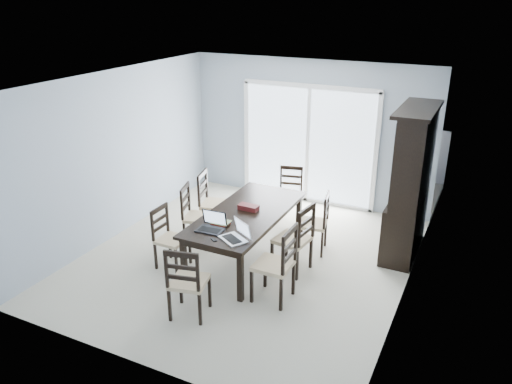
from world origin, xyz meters
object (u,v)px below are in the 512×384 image
(laptop_silver, at_px, (233,236))
(game_box, at_px, (248,207))
(china_hutch, at_px, (410,185))
(laptop_dark, at_px, (210,227))
(chair_end_near, at_px, (186,276))
(chair_left_near, at_px, (166,231))
(chair_right_mid, at_px, (299,232))
(chair_end_far, at_px, (290,187))
(chair_right_near, at_px, (281,257))
(chair_left_mid, at_px, (193,209))
(cell_phone, at_px, (214,240))
(dining_table, at_px, (246,217))
(chair_right_far, at_px, (319,216))
(chair_left_far, at_px, (210,196))
(hot_tub, at_px, (307,160))

(laptop_silver, bearing_deg, game_box, 135.68)
(china_hutch, distance_m, laptop_dark, 2.96)
(game_box, bearing_deg, chair_end_near, -88.97)
(laptop_silver, distance_m, game_box, 0.96)
(chair_left_near, distance_m, laptop_silver, 1.22)
(chair_right_mid, relative_size, chair_end_far, 1.12)
(game_box, bearing_deg, laptop_dark, -100.22)
(chair_right_near, bearing_deg, chair_left_mid, 65.33)
(china_hutch, relative_size, chair_end_far, 2.09)
(game_box, bearing_deg, chair_end_far, 88.94)
(chair_left_near, distance_m, cell_phone, 1.02)
(dining_table, xyz_separation_m, chair_end_far, (0.02, 1.62, -0.12))
(chair_right_far, relative_size, chair_end_far, 1.03)
(chair_end_far, distance_m, game_box, 1.55)
(laptop_silver, bearing_deg, dining_table, 136.49)
(laptop_dark, bearing_deg, chair_end_near, -82.22)
(dining_table, distance_m, chair_right_mid, 0.81)
(chair_left_mid, distance_m, laptop_silver, 1.54)
(chair_left_near, xyz_separation_m, chair_left_far, (-0.02, 1.23, 0.07))
(chair_end_far, bearing_deg, laptop_dark, 71.84)
(chair_left_near, xyz_separation_m, laptop_silver, (1.17, -0.19, 0.27))
(chair_left_near, distance_m, laptop_dark, 0.82)
(chair_left_far, height_order, cell_phone, chair_left_far)
(chair_left_far, xyz_separation_m, chair_right_far, (1.82, 0.10, -0.04))
(chair_end_near, bearing_deg, laptop_dark, 88.41)
(chair_left_near, height_order, chair_left_mid, chair_left_mid)
(laptop_dark, bearing_deg, game_box, 75.88)
(laptop_silver, relative_size, hot_tub, 0.23)
(chair_right_mid, bearing_deg, hot_tub, 26.71)
(chair_end_near, height_order, chair_end_far, chair_end_near)
(chair_right_far, bearing_deg, chair_end_far, 31.21)
(chair_left_mid, height_order, chair_end_far, chair_left_mid)
(hot_tub, bearing_deg, chair_right_far, -66.20)
(chair_right_far, xyz_separation_m, game_box, (-0.87, -0.59, 0.21))
(chair_right_far, height_order, laptop_dark, chair_right_far)
(chair_left_far, xyz_separation_m, game_box, (0.95, -0.49, 0.17))
(china_hutch, xyz_separation_m, hot_tub, (-2.37, 2.15, -0.61))
(chair_left_mid, height_order, hot_tub, chair_left_mid)
(dining_table, distance_m, chair_left_mid, 0.98)
(chair_right_near, height_order, game_box, chair_right_near)
(chair_left_far, relative_size, chair_right_mid, 0.99)
(chair_left_mid, xyz_separation_m, hot_tub, (0.63, 3.32, -0.12))
(chair_left_mid, distance_m, chair_right_near, 2.02)
(china_hutch, bearing_deg, chair_left_far, -167.36)
(china_hutch, distance_m, chair_end_near, 3.52)
(china_hutch, height_order, cell_phone, china_hutch)
(hot_tub, bearing_deg, cell_phone, -85.24)
(chair_end_near, bearing_deg, game_box, 77.76)
(chair_end_far, height_order, game_box, chair_end_far)
(hot_tub, bearing_deg, chair_left_mid, -100.68)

